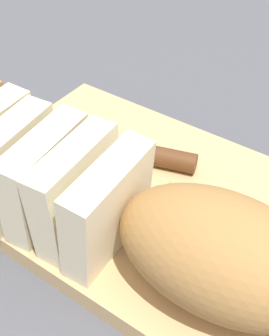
# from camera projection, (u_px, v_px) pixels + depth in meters

# --- Properties ---
(ground_plane) EXTENTS (3.00, 3.00, 0.00)m
(ground_plane) POSITION_uv_depth(u_px,v_px,m) (134.00, 202.00, 0.52)
(ground_plane) COLOR #4C4C51
(cutting_board) EXTENTS (0.39, 0.29, 0.02)m
(cutting_board) POSITION_uv_depth(u_px,v_px,m) (134.00, 195.00, 0.51)
(cutting_board) COLOR tan
(cutting_board) RESTS_ON ground_plane
(bread_loaf) EXTENTS (0.42, 0.15, 0.10)m
(bread_loaf) POSITION_uv_depth(u_px,v_px,m) (120.00, 210.00, 0.41)
(bread_loaf) COLOR #A8753D
(bread_loaf) RESTS_ON cutting_board
(bread_knife) EXTENTS (0.24, 0.10, 0.02)m
(bread_knife) POSITION_uv_depth(u_px,v_px,m) (145.00, 155.00, 0.53)
(bread_knife) COLOR silver
(bread_knife) RESTS_ON cutting_board
(crumb_near_knife) EXTENTS (0.01, 0.01, 0.01)m
(crumb_near_knife) POSITION_uv_depth(u_px,v_px,m) (96.00, 214.00, 0.47)
(crumb_near_knife) COLOR tan
(crumb_near_knife) RESTS_ON cutting_board
(crumb_near_loaf) EXTENTS (0.01, 0.01, 0.01)m
(crumb_near_loaf) POSITION_uv_depth(u_px,v_px,m) (172.00, 184.00, 0.50)
(crumb_near_loaf) COLOR tan
(crumb_near_loaf) RESTS_ON cutting_board
(crumb_stray_left) EXTENTS (0.01, 0.01, 0.01)m
(crumb_stray_left) POSITION_uv_depth(u_px,v_px,m) (118.00, 170.00, 0.52)
(crumb_stray_left) COLOR tan
(crumb_stray_left) RESTS_ON cutting_board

